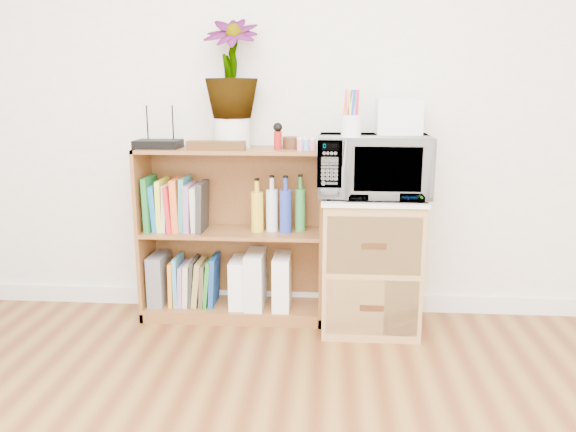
# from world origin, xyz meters

# --- Properties ---
(skirting_board) EXTENTS (4.00, 0.02, 0.10)m
(skirting_board) POSITION_xyz_m (0.00, 2.24, 0.05)
(skirting_board) COLOR white
(skirting_board) RESTS_ON ground
(bookshelf) EXTENTS (1.00, 0.30, 0.95)m
(bookshelf) POSITION_xyz_m (-0.35, 2.10, 0.47)
(bookshelf) COLOR brown
(bookshelf) RESTS_ON ground
(wicker_unit) EXTENTS (0.50, 0.45, 0.70)m
(wicker_unit) POSITION_xyz_m (0.40, 2.02, 0.35)
(wicker_unit) COLOR #9E7542
(wicker_unit) RESTS_ON ground
(microwave) EXTENTS (0.57, 0.39, 0.31)m
(microwave) POSITION_xyz_m (0.40, 2.02, 0.87)
(microwave) COLOR silver
(microwave) RESTS_ON wicker_unit
(pen_cup) EXTENTS (0.10, 0.10, 0.11)m
(pen_cup) POSITION_xyz_m (0.28, 1.91, 1.08)
(pen_cup) COLOR white
(pen_cup) RESTS_ON microwave
(small_appliance) EXTENTS (0.23, 0.19, 0.18)m
(small_appliance) POSITION_xyz_m (0.53, 2.10, 1.12)
(small_appliance) COLOR white
(small_appliance) RESTS_ON microwave
(router) EXTENTS (0.24, 0.16, 0.04)m
(router) POSITION_xyz_m (-0.73, 2.08, 0.97)
(router) COLOR black
(router) RESTS_ON bookshelf
(white_bowl) EXTENTS (0.13, 0.13, 0.03)m
(white_bowl) POSITION_xyz_m (-0.51, 2.07, 0.97)
(white_bowl) COLOR silver
(white_bowl) RESTS_ON bookshelf
(plant_pot) EXTENTS (0.19, 0.19, 0.16)m
(plant_pot) POSITION_xyz_m (-0.34, 2.12, 1.03)
(plant_pot) COLOR white
(plant_pot) RESTS_ON bookshelf
(potted_plant) EXTENTS (0.29, 0.29, 0.51)m
(potted_plant) POSITION_xyz_m (-0.34, 2.12, 1.36)
(potted_plant) COLOR #2B6C2E
(potted_plant) RESTS_ON plant_pot
(trinket_box) EXTENTS (0.30, 0.07, 0.05)m
(trinket_box) POSITION_xyz_m (-0.41, 2.00, 0.97)
(trinket_box) COLOR #37220F
(trinket_box) RESTS_ON bookshelf
(kokeshi_doll) EXTENTS (0.04, 0.04, 0.09)m
(kokeshi_doll) POSITION_xyz_m (-0.09, 2.06, 1.00)
(kokeshi_doll) COLOR maroon
(kokeshi_doll) RESTS_ON bookshelf
(wooden_bowl) EXTENTS (0.11, 0.11, 0.06)m
(wooden_bowl) POSITION_xyz_m (-0.02, 2.11, 0.98)
(wooden_bowl) COLOR #361D0E
(wooden_bowl) RESTS_ON bookshelf
(paint_jars) EXTENTS (0.11, 0.04, 0.06)m
(paint_jars) POSITION_xyz_m (0.06, 2.01, 0.98)
(paint_jars) COLOR pink
(paint_jars) RESTS_ON bookshelf
(file_box) EXTENTS (0.08, 0.23, 0.28)m
(file_box) POSITION_xyz_m (-0.77, 2.10, 0.21)
(file_box) COLOR slate
(file_box) RESTS_ON bookshelf
(magazine_holder_left) EXTENTS (0.08, 0.21, 0.27)m
(magazine_holder_left) POSITION_xyz_m (-0.32, 2.09, 0.20)
(magazine_holder_left) COLOR white
(magazine_holder_left) RESTS_ON bookshelf
(magazine_holder_mid) EXTENTS (0.10, 0.25, 0.31)m
(magazine_holder_mid) POSITION_xyz_m (-0.22, 2.09, 0.23)
(magazine_holder_mid) COLOR silver
(magazine_holder_mid) RESTS_ON bookshelf
(magazine_holder_right) EXTENTS (0.09, 0.24, 0.29)m
(magazine_holder_right) POSITION_xyz_m (-0.08, 2.09, 0.22)
(magazine_holder_right) COLOR white
(magazine_holder_right) RESTS_ON bookshelf
(cookbooks) EXTENTS (0.32, 0.20, 0.30)m
(cookbooks) POSITION_xyz_m (-0.65, 2.10, 0.63)
(cookbooks) COLOR #1C692C
(cookbooks) RESTS_ON bookshelf
(liquor_bottles) EXTENTS (0.29, 0.07, 0.30)m
(liquor_bottles) POSITION_xyz_m (-0.10, 2.10, 0.65)
(liquor_bottles) COLOR yellow
(liquor_bottles) RESTS_ON bookshelf
(lower_books) EXTENTS (0.27, 0.19, 0.28)m
(lower_books) POSITION_xyz_m (-0.57, 2.10, 0.20)
(lower_books) COLOR orange
(lower_books) RESTS_ON bookshelf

